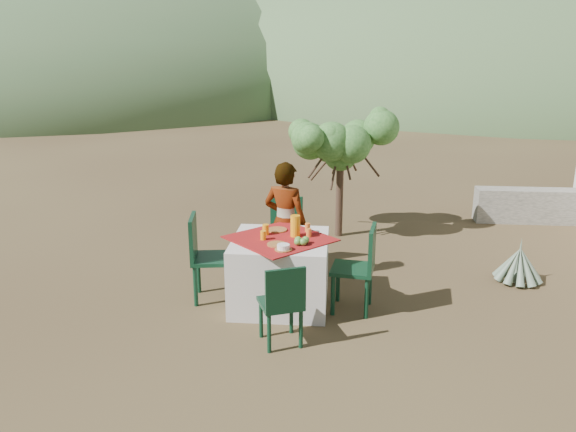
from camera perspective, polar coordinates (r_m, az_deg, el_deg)
The scene contains 24 objects.
ground at distance 6.31m, azimuth 4.39°, elevation -8.83°, with size 160.00×160.00×0.00m, color #392A1A.
table at distance 6.14m, azimuth -0.80°, elevation -5.62°, with size 1.30×1.30×0.76m.
chair_far at distance 7.15m, azimuth -0.36°, elevation -1.32°, with size 0.47×0.47×0.91m.
chair_near at distance 5.25m, azimuth -0.56°, elevation -8.70°, with size 0.49×0.49×0.82m.
chair_left at distance 6.26m, azimuth -8.46°, elevation -3.81°, with size 0.51×0.51×0.97m.
chair_right at distance 5.98m, azimuth 7.35°, elevation -4.92°, with size 0.49×0.49×0.94m.
person at distance 6.64m, azimuth -0.27°, elevation -0.69°, with size 0.54×0.35×1.47m, color #8C6651.
shrub_tree at distance 8.29m, azimuth 5.74°, elevation 6.86°, with size 1.42×1.40×1.68m.
agave at distance 7.34m, azimuth 22.39°, elevation -4.63°, with size 0.58×0.58×0.61m.
stone_wall at distance 10.07m, azimuth 25.72°, elevation 0.89°, with size 2.60×0.35×0.55m, color gray.
hill_near_left at distance 40.10m, azimuth -22.01°, elevation 11.36°, with size 40.00×40.00×16.00m, color #3A552F.
hill_near_right at distance 43.47m, azimuth 21.62°, elevation 11.69°, with size 48.00×48.00×20.00m, color #3A552F.
hill_far_center at distance 57.91m, azimuth 1.23°, elevation 13.69°, with size 60.00×60.00×24.00m, color gray.
plate_far at distance 6.26m, azimuth -1.11°, elevation -1.41°, with size 0.22×0.22×0.01m, color brown.
plate_near at distance 5.80m, azimuth -1.16°, elevation -2.89°, with size 0.20×0.20×0.01m, color brown.
glass_far at distance 6.11m, azimuth -2.28°, elevation -1.39°, with size 0.07×0.07×0.12m, color orange.
glass_near at distance 5.95m, azimuth -2.53°, elevation -1.97°, with size 0.06×0.06×0.10m, color orange.
juice_pitcher at distance 6.03m, azimuth 0.75°, elevation -1.01°, with size 0.11×0.11×0.23m, color orange.
bowl_plate at distance 5.65m, azimuth -0.48°, elevation -3.42°, with size 0.18×0.18×0.01m, color brown.
white_bowl at distance 5.64m, azimuth -0.48°, elevation -3.14°, with size 0.13×0.13×0.05m, color white.
jar_left at distance 6.04m, azimuth 2.13°, elevation -1.70°, with size 0.06×0.06×0.09m, color orange.
jar_right at distance 6.22m, azimuth 2.01°, elevation -1.16°, with size 0.06×0.06×0.09m, color orange.
napkin_holder at distance 6.10m, azimuth 0.78°, elevation -1.58°, with size 0.06×0.03×0.08m, color white.
fruit_cluster at distance 5.80m, azimuth 1.35°, elevation -2.54°, with size 0.15×0.14×0.08m.
Camera 1 is at (0.04, -5.71, 2.68)m, focal length 35.00 mm.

